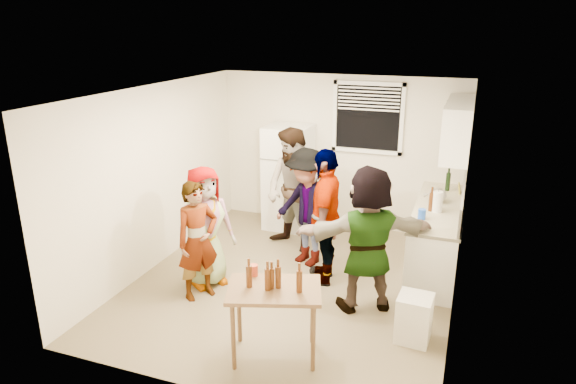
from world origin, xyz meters
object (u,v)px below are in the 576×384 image
at_px(guest_grey, 208,282).
at_px(guest_back_right, 306,262).
at_px(refrigerator, 288,177).
at_px(blue_cup, 421,219).
at_px(beer_bottle_table, 272,288).
at_px(guest_back_left, 293,247).
at_px(guest_black, 324,279).
at_px(kettle, 437,202).
at_px(guest_stripe, 201,295).
at_px(wine_bottle, 447,190).
at_px(beer_bottle_counter, 430,211).
at_px(guest_orange, 364,306).
at_px(trash_bin, 414,319).
at_px(serving_table, 275,355).
at_px(red_cup, 254,275).

height_order(guest_grey, guest_back_right, guest_back_right).
distance_m(refrigerator, blue_cup, 2.62).
relative_size(blue_cup, beer_bottle_table, 0.62).
xyz_separation_m(guest_back_left, guest_black, (0.73, -0.82, 0.00)).
relative_size(kettle, guest_stripe, 0.18).
height_order(guest_grey, guest_black, guest_grey).
relative_size(beer_bottle_table, guest_grey, 0.14).
distance_m(refrigerator, wine_bottle, 2.50).
bearing_deg(beer_bottle_counter, wine_bottle, 81.26).
xyz_separation_m(beer_bottle_table, guest_orange, (0.69, 1.27, -0.78)).
relative_size(beer_bottle_table, guest_stripe, 0.14).
relative_size(trash_bin, guest_back_left, 0.28).
bearing_deg(serving_table, red_cup, 149.40).
bearing_deg(refrigerator, beer_bottle_counter, -22.37).
distance_m(refrigerator, beer_bottle_table, 3.57).
relative_size(blue_cup, guest_black, 0.07).
height_order(red_cup, guest_back_right, red_cup).
bearing_deg(guest_grey, guest_stripe, -129.56).
bearing_deg(trash_bin, wine_bottle, 87.52).
distance_m(refrigerator, guest_grey, 2.42).
height_order(kettle, guest_back_left, kettle).
bearing_deg(red_cup, guest_stripe, 147.97).
height_order(blue_cup, red_cup, blue_cup).
relative_size(blue_cup, guest_grey, 0.08).
xyz_separation_m(red_cup, guest_black, (0.31, 1.58, -0.78)).
relative_size(guest_stripe, guest_black, 0.83).
xyz_separation_m(blue_cup, guest_orange, (-0.52, -0.83, -0.90)).
height_order(refrigerator, kettle, refrigerator).
bearing_deg(refrigerator, guest_back_right, -59.61).
xyz_separation_m(blue_cup, beer_bottle_table, (-1.21, -2.09, -0.12)).
bearing_deg(red_cup, beer_bottle_counter, 55.32).
bearing_deg(beer_bottle_table, guest_black, 88.69).
bearing_deg(serving_table, kettle, 64.90).
distance_m(beer_bottle_table, guest_grey, 1.96).
bearing_deg(blue_cup, guest_orange, -121.99).
height_order(serving_table, guest_orange, serving_table).
distance_m(wine_bottle, guest_black, 2.34).
relative_size(kettle, serving_table, 0.29).
xyz_separation_m(refrigerator, beer_bottle_table, (1.06, -3.41, -0.07)).
height_order(refrigerator, blue_cup, refrigerator).
bearing_deg(guest_back_left, guest_grey, -91.27).
height_order(blue_cup, trash_bin, blue_cup).
relative_size(blue_cup, guest_back_left, 0.07).
bearing_deg(guest_black, guest_back_left, -147.44).
distance_m(kettle, guest_back_left, 2.23).
distance_m(kettle, guest_black, 1.90).
distance_m(beer_bottle_counter, guest_grey, 3.09).
height_order(refrigerator, guest_back_left, refrigerator).
relative_size(beer_bottle_table, guest_back_right, 0.13).
height_order(beer_bottle_table, guest_black, beer_bottle_table).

